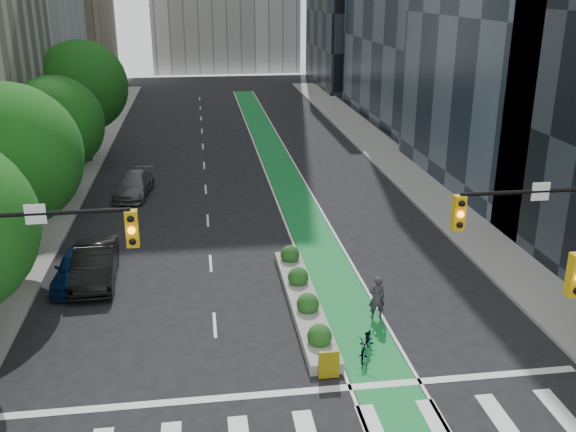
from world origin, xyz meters
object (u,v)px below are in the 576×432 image
object	(u,v)px
cyclist	(377,298)
parked_car_left_mid	(95,264)
median_planter	(304,298)
bicycle	(367,343)
parked_car_left_near	(80,266)
parked_car_left_far	(134,185)

from	to	relation	value
cyclist	parked_car_left_mid	size ratio (longest dim) A/B	0.36
median_planter	cyclist	size ratio (longest dim) A/B	5.59
median_planter	bicycle	xyz separation A→B (m)	(1.64, -3.96, 0.12)
cyclist	parked_car_left_mid	world-z (taller)	cyclist
median_planter	parked_car_left_near	distance (m)	10.18
parked_car_left_mid	parked_car_left_far	distance (m)	12.55
parked_car_left_near	cyclist	bearing A→B (deg)	-18.76
bicycle	parked_car_left_far	bearing A→B (deg)	139.41
median_planter	parked_car_left_near	world-z (taller)	parked_car_left_near
median_planter	parked_car_left_near	xyz separation A→B (m)	(-9.48, 3.66, 0.42)
parked_car_left_near	median_planter	bearing A→B (deg)	-17.33
median_planter	parked_car_left_far	size ratio (longest dim) A/B	2.11
median_planter	bicycle	world-z (taller)	median_planter
cyclist	parked_car_left_far	world-z (taller)	cyclist
cyclist	parked_car_left_far	xyz separation A→B (m)	(-10.90, 17.65, -0.21)
median_planter	bicycle	distance (m)	4.29
median_planter	cyclist	xyz separation A→B (m)	(2.70, -1.39, 0.55)
parked_car_left_mid	parked_car_left_far	bearing A→B (deg)	84.34
median_planter	parked_car_left_far	xyz separation A→B (m)	(-8.20, 16.26, 0.33)
median_planter	cyclist	distance (m)	3.09
bicycle	parked_car_left_mid	xyz separation A→B (m)	(-10.47, 7.69, 0.35)
cyclist	median_planter	bearing A→B (deg)	-27.83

